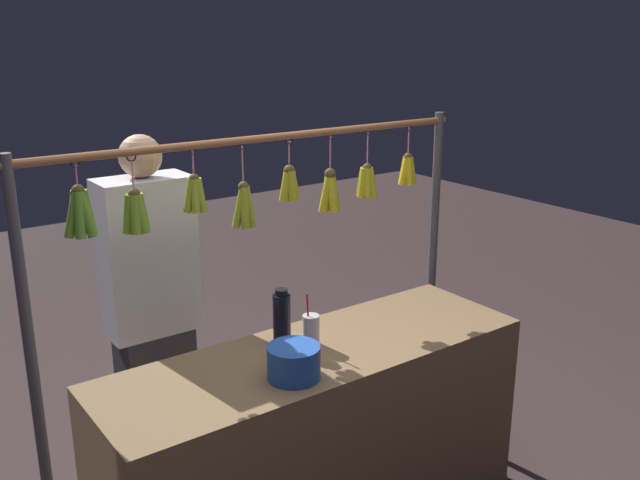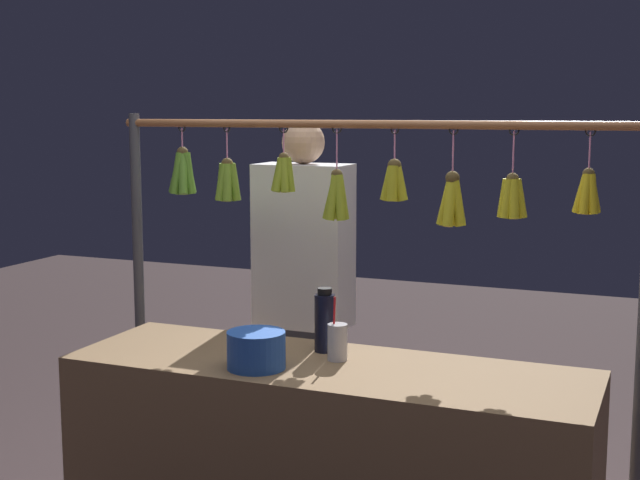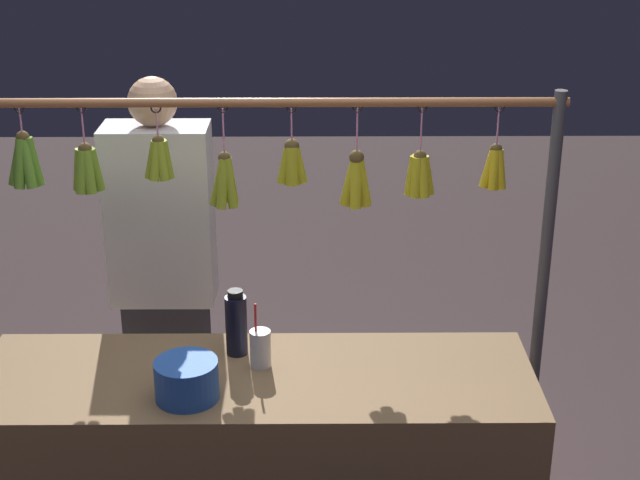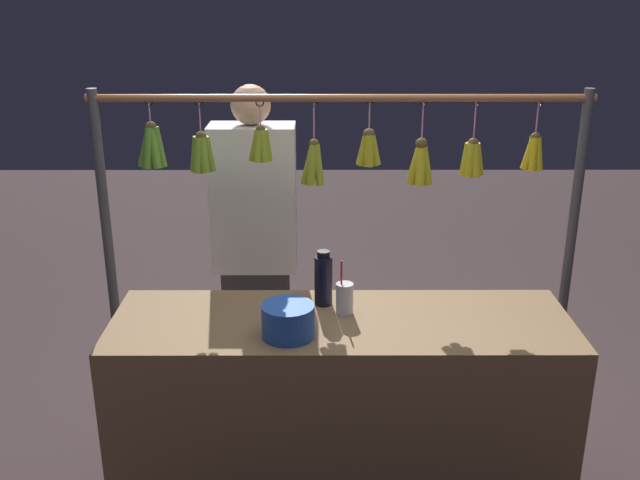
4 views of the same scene
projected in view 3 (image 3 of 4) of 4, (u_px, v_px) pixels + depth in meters
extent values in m
cylinder|color=#4C4C51|center=(539.00, 324.00, 3.53)|extent=(0.04, 0.04, 1.77)
cylinder|color=#9E6038|center=(256.00, 103.00, 3.20)|extent=(2.12, 0.03, 0.03)
torus|color=black|center=(499.00, 107.00, 3.21)|extent=(0.04, 0.01, 0.04)
cylinder|color=pink|center=(498.00, 129.00, 3.24)|extent=(0.01, 0.01, 0.15)
sphere|color=brown|center=(496.00, 149.00, 3.27)|extent=(0.04, 0.04, 0.04)
cylinder|color=yellow|center=(489.00, 168.00, 3.29)|extent=(0.06, 0.03, 0.14)
cylinder|color=yellow|center=(494.00, 170.00, 3.28)|extent=(0.04, 0.06, 0.14)
cylinder|color=yellow|center=(500.00, 169.00, 3.28)|extent=(0.05, 0.05, 0.14)
cylinder|color=yellow|center=(499.00, 167.00, 3.31)|extent=(0.06, 0.05, 0.15)
cylinder|color=yellow|center=(491.00, 167.00, 3.31)|extent=(0.04, 0.05, 0.14)
torus|color=black|center=(422.00, 107.00, 3.21)|extent=(0.04, 0.02, 0.04)
cylinder|color=pink|center=(421.00, 132.00, 3.24)|extent=(0.01, 0.01, 0.17)
sphere|color=brown|center=(420.00, 156.00, 3.28)|extent=(0.05, 0.05, 0.05)
cylinder|color=gold|center=(412.00, 176.00, 3.30)|extent=(0.05, 0.04, 0.14)
cylinder|color=gold|center=(416.00, 178.00, 3.28)|extent=(0.05, 0.05, 0.15)
cylinder|color=gold|center=(423.00, 178.00, 3.28)|extent=(0.05, 0.06, 0.15)
cylinder|color=gold|center=(427.00, 175.00, 3.31)|extent=(0.06, 0.04, 0.15)
cylinder|color=gold|center=(421.00, 174.00, 3.32)|extent=(0.04, 0.06, 0.15)
cylinder|color=gold|center=(415.00, 174.00, 3.32)|extent=(0.04, 0.05, 0.15)
torus|color=black|center=(357.00, 108.00, 3.21)|extent=(0.04, 0.01, 0.04)
cylinder|color=pink|center=(357.00, 133.00, 3.24)|extent=(0.01, 0.01, 0.17)
sphere|color=brown|center=(357.00, 157.00, 3.28)|extent=(0.05, 0.05, 0.05)
cylinder|color=gold|center=(351.00, 181.00, 3.31)|extent=(0.08, 0.05, 0.18)
cylinder|color=gold|center=(356.00, 183.00, 3.29)|extent=(0.04, 0.08, 0.18)
cylinder|color=gold|center=(362.00, 182.00, 3.31)|extent=(0.07, 0.04, 0.18)
cylinder|color=gold|center=(356.00, 180.00, 3.33)|extent=(0.04, 0.06, 0.18)
torus|color=black|center=(291.00, 108.00, 3.21)|extent=(0.04, 0.02, 0.04)
cylinder|color=pink|center=(292.00, 127.00, 3.23)|extent=(0.01, 0.01, 0.13)
sphere|color=brown|center=(292.00, 146.00, 3.26)|extent=(0.05, 0.05, 0.05)
cylinder|color=gold|center=(286.00, 165.00, 3.28)|extent=(0.07, 0.04, 0.14)
cylinder|color=gold|center=(292.00, 166.00, 3.27)|extent=(0.04, 0.06, 0.14)
cylinder|color=gold|center=(298.00, 165.00, 3.29)|extent=(0.07, 0.04, 0.14)
cylinder|color=gold|center=(292.00, 163.00, 3.30)|extent=(0.04, 0.07, 0.14)
torus|color=black|center=(223.00, 108.00, 3.21)|extent=(0.04, 0.02, 0.04)
cylinder|color=pink|center=(224.00, 133.00, 3.24)|extent=(0.01, 0.01, 0.17)
sphere|color=brown|center=(225.00, 158.00, 3.27)|extent=(0.04, 0.04, 0.04)
cylinder|color=#9EB227|center=(219.00, 182.00, 3.31)|extent=(0.08, 0.04, 0.18)
cylinder|color=#9EB227|center=(223.00, 184.00, 3.29)|extent=(0.05, 0.06, 0.18)
cylinder|color=#9EB227|center=(230.00, 183.00, 3.29)|extent=(0.05, 0.05, 0.18)
cylinder|color=#9EB227|center=(230.00, 181.00, 3.32)|extent=(0.05, 0.05, 0.18)
cylinder|color=#9EB227|center=(224.00, 180.00, 3.32)|extent=(0.05, 0.08, 0.18)
torus|color=black|center=(156.00, 108.00, 3.20)|extent=(0.04, 0.02, 0.04)
cylinder|color=pink|center=(157.00, 125.00, 3.23)|extent=(0.01, 0.01, 0.11)
sphere|color=brown|center=(158.00, 141.00, 3.25)|extent=(0.04, 0.04, 0.04)
cylinder|color=#99B027|center=(152.00, 160.00, 3.27)|extent=(0.06, 0.03, 0.14)
cylinder|color=#99B027|center=(156.00, 162.00, 3.25)|extent=(0.05, 0.07, 0.14)
cylinder|color=#99B027|center=(162.00, 161.00, 3.25)|extent=(0.05, 0.06, 0.14)
cylinder|color=#99B027|center=(166.00, 160.00, 3.27)|extent=(0.05, 0.03, 0.14)
cylinder|color=#99B027|center=(164.00, 158.00, 3.29)|extent=(0.04, 0.05, 0.14)
cylinder|color=#99B027|center=(157.00, 158.00, 3.29)|extent=(0.04, 0.05, 0.14)
torus|color=black|center=(81.00, 108.00, 3.20)|extent=(0.04, 0.02, 0.04)
cylinder|color=pink|center=(83.00, 129.00, 3.23)|extent=(0.01, 0.01, 0.14)
sphere|color=brown|center=(85.00, 149.00, 3.26)|extent=(0.05, 0.05, 0.05)
cylinder|color=#79A62B|center=(80.00, 170.00, 3.29)|extent=(0.06, 0.04, 0.15)
cylinder|color=#79A62B|center=(82.00, 172.00, 3.26)|extent=(0.05, 0.07, 0.16)
cylinder|color=#79A62B|center=(89.00, 172.00, 3.26)|extent=(0.05, 0.07, 0.16)
cylinder|color=#79A62B|center=(95.00, 170.00, 3.29)|extent=(0.06, 0.04, 0.15)
cylinder|color=#79A62B|center=(93.00, 168.00, 3.31)|extent=(0.05, 0.06, 0.16)
cylinder|color=#79A62B|center=(84.00, 168.00, 3.31)|extent=(0.05, 0.06, 0.16)
torus|color=black|center=(19.00, 108.00, 3.20)|extent=(0.04, 0.01, 0.04)
cylinder|color=pink|center=(21.00, 123.00, 3.22)|extent=(0.01, 0.01, 0.10)
sphere|color=brown|center=(23.00, 138.00, 3.24)|extent=(0.05, 0.05, 0.05)
cylinder|color=#629E2D|center=(18.00, 162.00, 3.27)|extent=(0.08, 0.04, 0.18)
cylinder|color=#629E2D|center=(20.00, 164.00, 3.25)|extent=(0.05, 0.07, 0.18)
cylinder|color=#629E2D|center=(28.00, 164.00, 3.25)|extent=(0.06, 0.08, 0.18)
cylinder|color=#629E2D|center=(34.00, 162.00, 3.27)|extent=(0.06, 0.04, 0.18)
cylinder|color=#629E2D|center=(31.00, 160.00, 3.30)|extent=(0.05, 0.07, 0.18)
cylinder|color=#629E2D|center=(23.00, 160.00, 3.29)|extent=(0.05, 0.06, 0.18)
cylinder|color=black|center=(236.00, 325.00, 3.27)|extent=(0.08, 0.08, 0.22)
cylinder|color=black|center=(235.00, 294.00, 3.22)|extent=(0.05, 0.05, 0.02)
cylinder|color=blue|center=(187.00, 380.00, 3.01)|extent=(0.20, 0.20, 0.13)
cylinder|color=silver|center=(260.00, 349.00, 3.20)|extent=(0.07, 0.07, 0.13)
cylinder|color=red|center=(257.00, 336.00, 3.18)|extent=(0.01, 0.03, 0.23)
cube|color=#2D2D38|center=(172.00, 385.00, 4.03)|extent=(0.33, 0.22, 0.82)
cube|color=silver|center=(160.00, 215.00, 3.74)|extent=(0.41, 0.22, 0.72)
sphere|color=tan|center=(152.00, 102.00, 3.57)|extent=(0.19, 0.19, 0.19)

